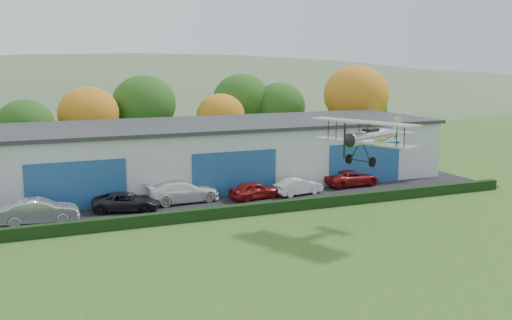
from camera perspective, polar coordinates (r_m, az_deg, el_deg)
name	(u,v)px	position (r m, az deg, el deg)	size (l,w,h in m)	color
ground	(305,320)	(25.07, 4.83, -15.38)	(300.00, 300.00, 0.00)	#2B5D1D
apron	(215,201)	(44.57, -4.07, -4.03)	(48.00, 9.00, 0.05)	black
hedge	(237,211)	(40.09, -1.91, -5.03)	(46.00, 0.60, 0.80)	black
hangar	(211,152)	(51.17, -4.43, 0.77)	(40.60, 12.60, 5.30)	#B2B7BC
tree_belt	(136,109)	(62.02, -11.75, 4.92)	(75.70, 13.22, 10.12)	#3D2614
distant_hills	(47,152)	(162.00, -19.89, 0.78)	(430.00, 196.00, 56.00)	#4C6642
car_1	(40,211)	(40.74, -20.52, -4.74)	(1.73, 4.95, 1.63)	silver
car_2	(126,202)	(42.37, -12.65, -4.02)	(2.19, 4.75, 1.32)	black
car_3	(182,192)	(44.11, -7.27, -3.10)	(2.31, 5.67, 1.65)	silver
car_4	(254,190)	(44.86, -0.19, -2.99)	(1.60, 3.97, 1.35)	maroon
car_5	(298,186)	(46.41, 4.18, -2.60)	(1.40, 4.02, 1.32)	silver
car_6	(351,178)	(50.20, 9.35, -1.74)	(2.27, 4.92, 1.37)	maroon
biplane	(371,135)	(37.00, 11.28, 2.41)	(6.51, 7.15, 2.74)	silver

